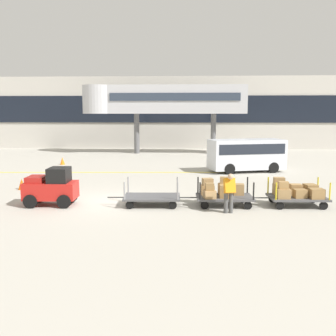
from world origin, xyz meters
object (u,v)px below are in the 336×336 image
baggage_cart_middle (221,192)px  safety_cone_near (62,161)px  baggage_cart_lead (152,197)px  baggage_handler (229,191)px  safety_cone_far (22,184)px  baggage_tug (52,187)px  shuttle_van (246,153)px  baggage_cart_tail (297,193)px

baggage_cart_middle → safety_cone_near: 16.20m
baggage_cart_lead → baggage_handler: (3.06, -1.12, 0.52)m
safety_cone_near → safety_cone_far: bearing=-84.1°
baggage_cart_lead → baggage_cart_middle: baggage_cart_middle is taller
baggage_tug → shuttle_van: (9.47, 9.74, 0.48)m
shuttle_van → safety_cone_near: (-13.10, 2.75, -0.96)m
baggage_cart_tail → safety_cone_far: 13.10m
baggage_cart_tail → baggage_handler: baggage_handler is taller
baggage_cart_lead → baggage_handler: bearing=-20.0°
safety_cone_far → baggage_cart_tail: bearing=-12.4°
baggage_cart_middle → shuttle_van: bearing=75.5°
baggage_tug → safety_cone_far: baggage_tug is taller
baggage_handler → shuttle_van: size_ratio=0.30×
baggage_tug → baggage_cart_tail: 10.13m
baggage_handler → shuttle_van: shuttle_van is taller
baggage_tug → baggage_handler: size_ratio=1.37×
baggage_cart_lead → safety_cone_far: size_ratio=5.50×
safety_cone_near → baggage_cart_tail: bearing=-41.4°
baggage_cart_lead → baggage_cart_tail: (5.96, 0.22, 0.20)m
baggage_handler → safety_cone_far: (-9.88, 4.14, -0.59)m
baggage_cart_lead → safety_cone_near: bearing=122.3°
baggage_cart_lead → safety_cone_near: size_ratio=5.50×
baggage_tug → baggage_cart_middle: baggage_tug is taller
baggage_handler → safety_cone_near: 17.30m
baggage_cart_tail → safety_cone_near: baggage_cart_tail is taller
baggage_cart_middle → safety_cone_near: baggage_cart_middle is taller
baggage_handler → safety_cone_far: bearing=157.3°
baggage_cart_tail → baggage_cart_middle: bearing=-178.7°
baggage_tug → baggage_cart_lead: 4.18m
baggage_cart_tail → safety_cone_far: baggage_cart_tail is taller
baggage_handler → shuttle_van: (2.25, 10.71, 0.37)m
baggage_tug → safety_cone_near: size_ratio=3.89×
baggage_cart_middle → baggage_cart_lead: bearing=-177.1°
baggage_cart_lead → baggage_cart_middle: bearing=2.9°
baggage_cart_lead → baggage_tug: bearing=-178.0°
baggage_cart_middle → baggage_handler: (0.19, -1.26, 0.31)m
baggage_cart_lead → baggage_cart_tail: 5.97m
baggage_tug → baggage_cart_lead: size_ratio=0.71×
baggage_cart_tail → shuttle_van: 9.42m
baggage_cart_middle → safety_cone_far: baggage_cart_middle is taller
baggage_cart_lead → baggage_cart_middle: size_ratio=1.00×
baggage_cart_lead → shuttle_van: 11.00m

